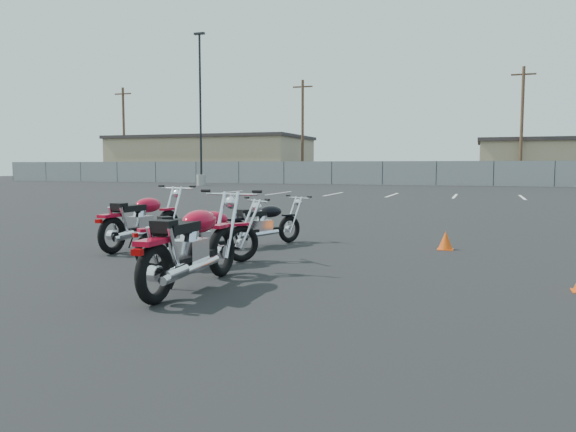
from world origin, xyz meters
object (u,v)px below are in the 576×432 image
(motorcycle_front_red, at_px, (142,220))
(motorcycle_rear_red, at_px, (192,246))
(motorcycle_third_red, at_px, (200,236))
(motorcycle_second_black, at_px, (264,224))

(motorcycle_front_red, relative_size, motorcycle_rear_red, 0.95)
(motorcycle_third_red, distance_m, motorcycle_rear_red, 1.54)
(motorcycle_front_red, xyz_separation_m, motorcycle_third_red, (1.83, -1.29, -0.05))
(motorcycle_third_red, height_order, motorcycle_rear_red, motorcycle_rear_red)
(motorcycle_second_black, height_order, motorcycle_third_red, motorcycle_third_red)
(motorcycle_front_red, height_order, motorcycle_third_red, motorcycle_front_red)
(motorcycle_front_red, height_order, motorcycle_second_black, motorcycle_front_red)
(motorcycle_second_black, distance_m, motorcycle_rear_red, 3.71)
(motorcycle_second_black, height_order, motorcycle_rear_red, motorcycle_rear_red)
(motorcycle_front_red, height_order, motorcycle_rear_red, motorcycle_rear_red)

